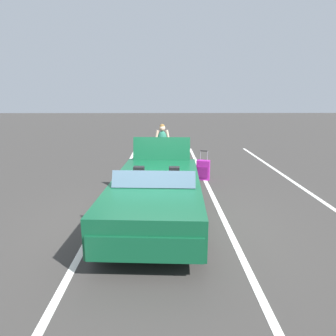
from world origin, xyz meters
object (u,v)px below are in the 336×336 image
(convertible_car, at_px, (155,199))
(suitcase_large_black, at_px, (176,169))
(traveler_person, at_px, (162,145))
(suitcase_medium_bright, at_px, (203,170))
(suitcase_small_carryon, at_px, (162,169))

(convertible_car, relative_size, suitcase_large_black, 4.32)
(convertible_car, bearing_deg, traveler_person, -178.40)
(convertible_car, relative_size, suitcase_medium_bright, 4.58)
(suitcase_medium_bright, height_order, traveler_person, traveler_person)
(convertible_car, bearing_deg, suitcase_medium_bright, 161.20)
(convertible_car, bearing_deg, suitcase_large_black, 174.03)
(convertible_car, height_order, suitcase_small_carryon, convertible_car)
(suitcase_small_carryon, bearing_deg, convertible_car, -94.97)
(convertible_car, xyz_separation_m, suitcase_small_carryon, (-3.86, 0.09, -0.34))
(suitcase_medium_bright, xyz_separation_m, traveler_person, (-1.12, -1.30, 0.62))
(suitcase_large_black, height_order, suitcase_medium_bright, suitcase_large_black)
(convertible_car, distance_m, suitcase_medium_bright, 3.80)
(convertible_car, distance_m, suitcase_large_black, 3.53)
(suitcase_large_black, bearing_deg, traveler_person, 66.18)
(suitcase_small_carryon, bearing_deg, suitcase_large_black, -44.08)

